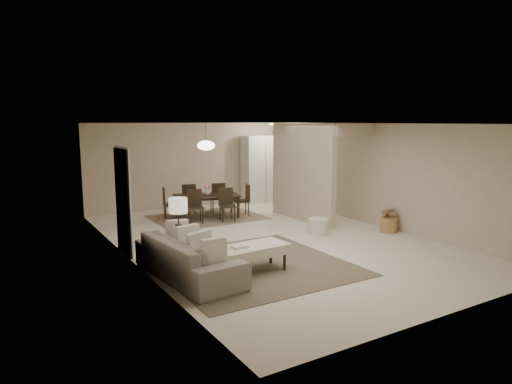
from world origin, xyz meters
TOP-DOWN VIEW (x-y plane):
  - floor at (0.00, 0.00)m, footprint 9.00×9.00m
  - ceiling at (0.00, 0.00)m, footprint 9.00×9.00m
  - back_wall at (0.00, 4.50)m, footprint 6.00×0.00m
  - left_wall at (-3.00, 0.00)m, footprint 0.00×9.00m
  - right_wall at (3.00, 0.00)m, footprint 0.00×9.00m
  - partition at (1.80, 1.25)m, footprint 0.15×2.50m
  - doorway at (-2.97, 0.60)m, footprint 0.04×0.90m
  - pantry_cabinet at (2.35, 4.15)m, footprint 1.20×0.55m
  - flush_light at (2.30, 3.20)m, footprint 0.44×0.44m
  - living_rug at (-1.23, -1.36)m, footprint 3.20×3.20m
  - sofa at (-2.45, -1.36)m, footprint 2.38×1.12m
  - ottoman_bench at (-1.43, -1.66)m, footprint 1.34×0.69m
  - side_table at (-2.40, -0.83)m, footprint 0.58×0.58m
  - table_lamp at (-2.40, -0.83)m, footprint 0.32×0.32m
  - round_pouf at (1.20, -0.18)m, footprint 0.46×0.46m
  - wicker_basket at (2.75, -0.85)m, footprint 0.46×0.46m
  - dining_rug at (-0.18, 2.79)m, footprint 2.80×2.10m
  - dining_table at (-0.18, 2.79)m, footprint 1.89×1.35m
  - dining_chairs at (-0.18, 2.79)m, footprint 2.31×1.90m
  - vase at (-0.18, 2.79)m, footprint 0.18×0.18m
  - yellow_mat at (2.33, 2.02)m, footprint 1.05×0.75m
  - pendant_light at (-0.18, 2.79)m, footprint 0.46×0.46m

SIDE VIEW (x-z plane):
  - floor at x=0.00m, z-range 0.00..0.00m
  - living_rug at x=-1.23m, z-range 0.00..0.01m
  - dining_rug at x=-0.18m, z-range 0.00..0.01m
  - yellow_mat at x=2.33m, z-range 0.00..0.01m
  - wicker_basket at x=2.75m, z-range 0.00..0.34m
  - round_pouf at x=1.20m, z-range 0.00..0.36m
  - side_table at x=-2.40m, z-range 0.00..0.49m
  - dining_table at x=-0.18m, z-range 0.00..0.60m
  - sofa at x=-2.45m, z-range 0.00..0.67m
  - ottoman_bench at x=-1.43m, z-range 0.14..0.61m
  - dining_chairs at x=-0.18m, z-range 0.00..0.85m
  - vase at x=-0.18m, z-range 0.60..0.77m
  - doorway at x=-2.97m, z-range 0.00..2.04m
  - pantry_cabinet at x=2.35m, z-range 0.00..2.10m
  - table_lamp at x=-2.40m, z-range 0.67..1.43m
  - back_wall at x=0.00m, z-range -1.75..4.25m
  - left_wall at x=-3.00m, z-range -3.25..5.75m
  - right_wall at x=3.00m, z-range -3.25..5.75m
  - partition at x=1.80m, z-range 0.00..2.50m
  - pendant_light at x=-0.18m, z-range 1.57..2.27m
  - flush_light at x=2.30m, z-range 2.44..2.48m
  - ceiling at x=0.00m, z-range 2.50..2.50m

